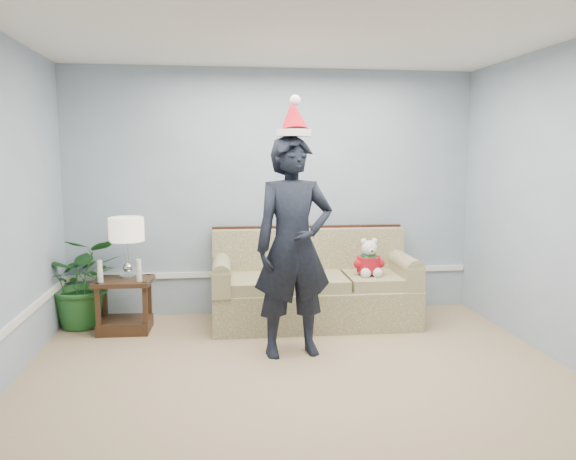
% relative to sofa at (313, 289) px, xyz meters
% --- Properties ---
extents(room_shell, '(4.54, 5.04, 2.74)m').
position_rel_sofa_xyz_m(room_shell, '(-0.37, -2.06, 1.00)').
color(room_shell, tan).
rests_on(room_shell, ground).
extents(wainscot_trim, '(4.49, 4.99, 0.06)m').
position_rel_sofa_xyz_m(wainscot_trim, '(-1.54, -0.88, 0.10)').
color(wainscot_trim, white).
rests_on(wainscot_trim, room_shell).
extents(sofa, '(2.13, 0.95, 0.99)m').
position_rel_sofa_xyz_m(sofa, '(0.00, 0.00, 0.00)').
color(sofa, brown).
rests_on(sofa, room_shell).
extents(side_table, '(0.57, 0.49, 0.54)m').
position_rel_sofa_xyz_m(side_table, '(-1.94, -0.09, -0.14)').
color(side_table, '#3D2916').
rests_on(side_table, room_shell).
extents(table_lamp, '(0.35, 0.35, 0.62)m').
position_rel_sofa_xyz_m(table_lamp, '(-1.90, -0.05, 0.66)').
color(table_lamp, silver).
rests_on(table_lamp, side_table).
extents(candle_pair, '(0.42, 0.06, 0.22)m').
position_rel_sofa_xyz_m(candle_pair, '(-1.95, -0.21, 0.29)').
color(candle_pair, silver).
rests_on(candle_pair, side_table).
extents(houseplant, '(0.87, 0.76, 0.95)m').
position_rel_sofa_xyz_m(houseplant, '(-2.37, 0.14, 0.12)').
color(houseplant, '#236026').
rests_on(houseplant, room_shell).
extents(man, '(0.76, 0.56, 1.93)m').
position_rel_sofa_xyz_m(man, '(-0.34, -0.95, 0.62)').
color(man, black).
rests_on(man, room_shell).
extents(santa_hat, '(0.33, 0.36, 0.35)m').
position_rel_sofa_xyz_m(santa_hat, '(-0.34, -0.94, 1.72)').
color(santa_hat, white).
rests_on(santa_hat, man).
extents(teddy_bear, '(0.25, 0.28, 0.40)m').
position_rel_sofa_xyz_m(teddy_bear, '(0.56, -0.16, 0.31)').
color(teddy_bear, white).
rests_on(teddy_bear, sofa).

